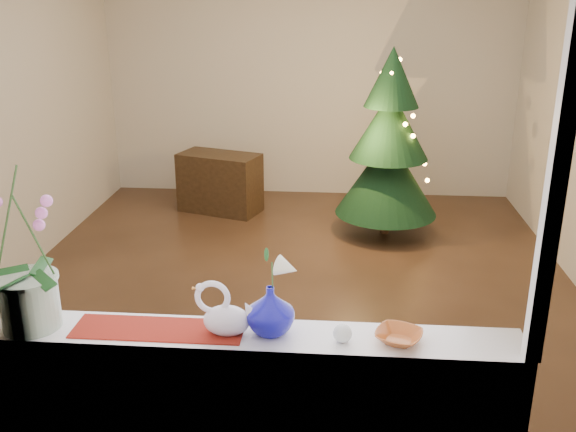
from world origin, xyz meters
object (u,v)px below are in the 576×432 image
at_px(blue_vase, 270,307).
at_px(side_table, 220,183).
at_px(xmas_tree, 389,144).
at_px(amber_dish, 399,337).
at_px(swan, 226,309).
at_px(paperweight, 343,333).
at_px(orchid_pot, 21,243).

height_order(blue_vase, side_table, blue_vase).
distance_m(blue_vase, xmas_tree, 3.68).
bearing_deg(amber_dish, xmas_tree, 86.78).
bearing_deg(swan, side_table, 98.43).
bearing_deg(xmas_tree, side_table, 163.19).
relative_size(xmas_tree, side_table, 2.13).
xyz_separation_m(paperweight, xmas_tree, (0.43, 3.65, -0.08)).
relative_size(paperweight, side_table, 0.09).
xyz_separation_m(swan, amber_dish, (0.69, -0.01, -0.09)).
distance_m(orchid_pot, amber_dish, 1.54).
height_order(orchid_pot, xmas_tree, xmas_tree).
distance_m(amber_dish, side_table, 4.45).
distance_m(paperweight, xmas_tree, 3.68).
bearing_deg(orchid_pot, amber_dish, 0.02).
relative_size(blue_vase, amber_dish, 1.53).
bearing_deg(blue_vase, amber_dish, -3.17).
bearing_deg(xmas_tree, orchid_pot, -115.09).
xyz_separation_m(swan, paperweight, (0.47, -0.03, -0.07)).
distance_m(paperweight, amber_dish, 0.22).
xyz_separation_m(orchid_pot, blue_vase, (0.98, 0.03, -0.26)).
relative_size(amber_dish, xmas_tree, 0.09).
relative_size(swan, paperweight, 3.43).
bearing_deg(side_table, xmas_tree, 1.76).
height_order(amber_dish, side_table, amber_dish).
height_order(blue_vase, xmas_tree, xmas_tree).
height_order(orchid_pot, paperweight, orchid_pot).
bearing_deg(xmas_tree, swan, -103.80).
height_order(swan, side_table, swan).
xyz_separation_m(amber_dish, side_table, (-1.50, 4.15, -0.63)).
bearing_deg(blue_vase, orchid_pot, -178.32).
bearing_deg(paperweight, amber_dish, 5.20).
height_order(amber_dish, xmas_tree, xmas_tree).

